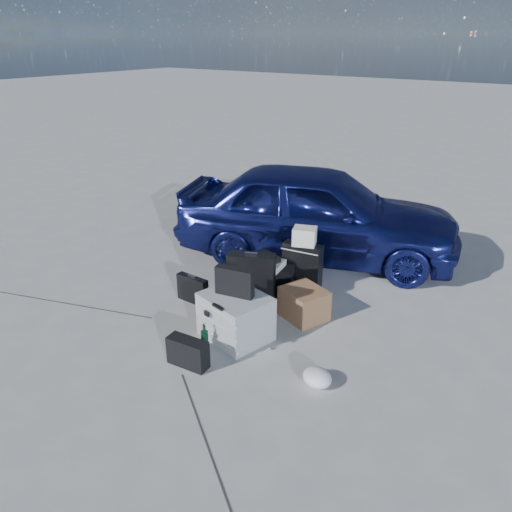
{
  "coord_description": "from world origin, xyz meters",
  "views": [
    {
      "loc": [
        2.79,
        -3.23,
        2.69
      ],
      "look_at": [
        -0.1,
        0.85,
        0.46
      ],
      "focal_mm": 35.0,
      "sensor_mm": 36.0,
      "label": 1
    }
  ],
  "objects": [
    {
      "name": "pelican_case",
      "position": [
        0.26,
        0.01,
        0.22
      ],
      "size": [
        0.71,
        0.62,
        0.44
      ],
      "primitive_type": "cube",
      "rotation": [
        0.0,
        0.0,
        -0.23
      ],
      "color": "#A2A5A7",
      "rests_on": "ground"
    },
    {
      "name": "cardboard_box",
      "position": [
        0.61,
        0.7,
        0.16
      ],
      "size": [
        0.53,
        0.5,
        0.32
      ],
      "primitive_type": "cube",
      "rotation": [
        0.0,
        0.0,
        -0.37
      ],
      "color": "olive",
      "rests_on": "ground"
    },
    {
      "name": "laptop_bag",
      "position": [
        0.24,
        0.03,
        0.58
      ],
      "size": [
        0.38,
        0.16,
        0.28
      ],
      "primitive_type": "cube",
      "rotation": [
        0.0,
        0.0,
        0.2
      ],
      "color": "black",
      "rests_on": "pelican_case"
    },
    {
      "name": "white_carton",
      "position": [
        0.26,
        1.27,
        0.63
      ],
      "size": [
        0.3,
        0.27,
        0.2
      ],
      "primitive_type": "cube",
      "rotation": [
        0.0,
        0.0,
        0.36
      ],
      "color": "silver",
      "rests_on": "suitcase_right"
    },
    {
      "name": "green_bottle",
      "position": [
        0.16,
        -0.34,
        0.14
      ],
      "size": [
        0.09,
        0.09,
        0.27
      ],
      "primitive_type": "cylinder",
      "rotation": [
        0.0,
        0.0,
        -0.4
      ],
      "color": "black",
      "rests_on": "ground"
    },
    {
      "name": "flat_box_black",
      "position": [
        -0.05,
        0.95,
        0.41
      ],
      "size": [
        0.35,
        0.3,
        0.06
      ],
      "primitive_type": "cube",
      "rotation": [
        0.0,
        0.0,
        -0.3
      ],
      "color": "black",
      "rests_on": "flat_box_white"
    },
    {
      "name": "messenger_bag",
      "position": [
        0.19,
        -0.6,
        0.13
      ],
      "size": [
        0.39,
        0.18,
        0.26
      ],
      "primitive_type": "cube",
      "rotation": [
        0.0,
        0.0,
        0.1
      ],
      "color": "black",
      "rests_on": "ground"
    },
    {
      "name": "suitcase_left",
      "position": [
        0.07,
        0.53,
        0.32
      ],
      "size": [
        0.52,
        0.36,
        0.63
      ],
      "primitive_type": "cube",
      "rotation": [
        0.0,
        0.0,
        0.43
      ],
      "color": "black",
      "rests_on": "ground"
    },
    {
      "name": "plastic_bag",
      "position": [
        1.25,
        -0.18,
        0.07
      ],
      "size": [
        0.33,
        0.31,
        0.15
      ],
      "primitive_type": "ellipsoid",
      "rotation": [
        0.0,
        0.0,
        -0.39
      ],
      "color": "silver",
      "rests_on": "ground"
    },
    {
      "name": "suitcase_right",
      "position": [
        0.24,
        1.28,
        0.27
      ],
      "size": [
        0.46,
        0.22,
        0.53
      ],
      "primitive_type": "cube",
      "rotation": [
        0.0,
        0.0,
        0.14
      ],
      "color": "black",
      "rests_on": "ground"
    },
    {
      "name": "briefcase",
      "position": [
        -0.54,
        0.28,
        0.15
      ],
      "size": [
        0.39,
        0.09,
        0.3
      ],
      "primitive_type": "cube",
      "rotation": [
        0.0,
        0.0,
        -0.01
      ],
      "color": "black",
      "rests_on": "ground"
    },
    {
      "name": "ground",
      "position": [
        0.0,
        0.0,
        0.0
      ],
      "size": [
        60.0,
        60.0,
        0.0
      ],
      "primitive_type": "plane",
      "color": "#ABABA6",
      "rests_on": "ground"
    },
    {
      "name": "duffel_bag",
      "position": [
        -0.03,
        0.94,
        0.15
      ],
      "size": [
        0.67,
        0.5,
        0.31
      ],
      "primitive_type": "cube",
      "rotation": [
        0.0,
        0.0,
        0.42
      ],
      "color": "black",
      "rests_on": "ground"
    },
    {
      "name": "car",
      "position": [
        -0.07,
        2.15,
        0.6
      ],
      "size": [
        3.83,
        2.57,
        1.21
      ],
      "primitive_type": "imported",
      "rotation": [
        0.0,
        0.0,
        1.92
      ],
      "color": "navy",
      "rests_on": "ground"
    },
    {
      "name": "flat_box_white",
      "position": [
        -0.04,
        0.93,
        0.34
      ],
      "size": [
        0.44,
        0.36,
        0.07
      ],
      "primitive_type": "cube",
      "rotation": [
        0.0,
        0.0,
        0.17
      ],
      "color": "silver",
      "rests_on": "duffel_bag"
    }
  ]
}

